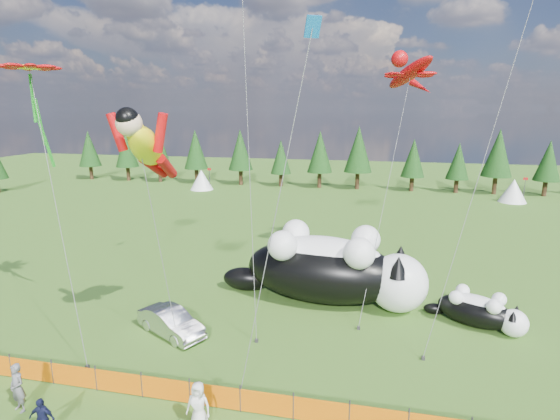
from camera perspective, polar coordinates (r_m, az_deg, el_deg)
ground at (r=20.57m, az=-5.37°, el=-19.35°), size 160.00×160.00×0.00m
safety_fence at (r=17.95m, az=-8.52°, el=-22.91°), size 22.06×0.06×1.10m
tree_line at (r=62.15m, az=7.16°, el=6.48°), size 90.00×4.00×8.00m
festival_tents at (r=57.59m, az=17.60°, el=2.84°), size 50.00×3.20×2.80m
cat_large at (r=25.54m, az=6.77°, el=-7.46°), size 12.21×5.22×4.41m
cat_small at (r=25.25m, az=24.67°, el=-11.84°), size 4.84×3.32×1.87m
car at (r=23.06m, az=-14.05°, el=-14.03°), size 4.16×3.12×1.31m
spectator_a at (r=19.94m, az=-31.08°, el=-19.27°), size 0.80×0.64×1.90m
spectator_c at (r=18.26m, az=-28.66°, el=-22.81°), size 0.94×0.55×1.54m
spectator_e at (r=16.97m, az=-10.61°, el=-23.82°), size 0.88×0.58×1.77m
superhero_kite at (r=19.59m, az=-17.09°, el=7.90°), size 4.77×5.00×11.39m
gecko_kite at (r=31.23m, az=16.58°, el=16.77°), size 6.27×14.16×16.90m
flower_kite at (r=24.07m, az=-29.90°, el=15.47°), size 5.91×5.29×13.77m
diamond_kite_c at (r=14.54m, az=3.59°, el=19.59°), size 3.06×1.03×14.16m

